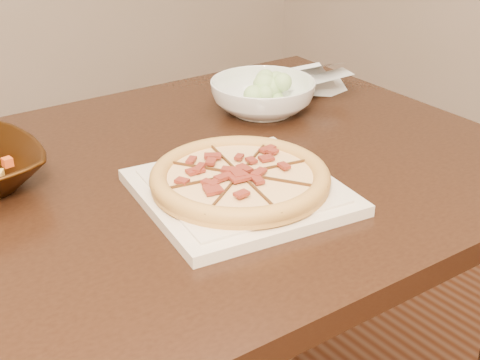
% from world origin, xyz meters
% --- Properties ---
extents(dining_table, '(1.36, 0.91, 0.75)m').
position_xyz_m(dining_table, '(0.00, 0.02, 0.64)').
color(dining_table, black).
rests_on(dining_table, floor).
extents(plate, '(0.34, 0.34, 0.02)m').
position_xyz_m(plate, '(0.10, -0.11, 0.76)').
color(plate, beige).
rests_on(plate, dining_table).
extents(pizza, '(0.28, 0.28, 0.03)m').
position_xyz_m(pizza, '(0.10, -0.11, 0.78)').
color(pizza, '#BE9045').
rests_on(pizza, plate).
extents(salad_bowl, '(0.27, 0.27, 0.07)m').
position_xyz_m(salad_bowl, '(0.36, 0.15, 0.78)').
color(salad_bowl, white).
rests_on(salad_bowl, dining_table).
extents(salad, '(0.09, 0.11, 0.04)m').
position_xyz_m(salad, '(0.36, 0.15, 0.83)').
color(salad, '#A2D372').
rests_on(salad, salad_bowl).
extents(cling_film, '(0.17, 0.14, 0.05)m').
position_xyz_m(cling_film, '(0.54, 0.19, 0.78)').
color(cling_film, silver).
rests_on(cling_film, dining_table).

